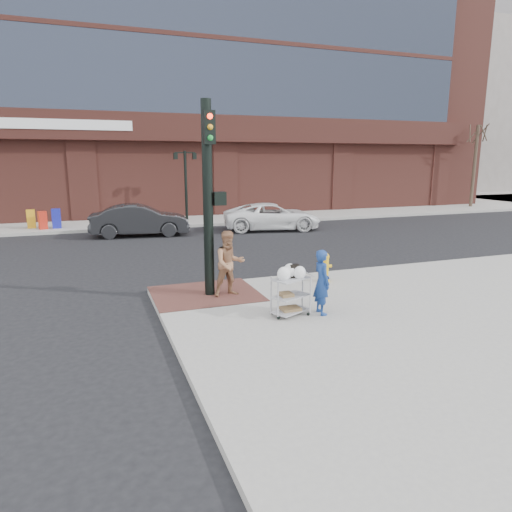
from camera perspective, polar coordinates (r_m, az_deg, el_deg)
name	(u,v)px	position (r m, az deg, el deg)	size (l,w,h in m)	color
ground	(237,307)	(11.74, -2.40, -6.34)	(220.00, 220.00, 0.00)	black
sidewalk_far	(259,196)	(45.62, 0.37, 7.50)	(65.00, 36.00, 0.15)	gray
brick_curb_ramp	(205,294)	(12.37, -6.34, -4.69)	(2.80, 2.40, 0.01)	#522D26
bank_building	(181,34)	(43.72, -9.37, 25.73)	(42.00, 26.00, 28.00)	brown
filler_block	(445,116)	(65.36, 22.50, 15.83)	(14.00, 20.00, 18.00)	slate
bare_tree_a	(479,123)	(38.61, 26.06, 14.68)	(1.80, 1.80, 7.20)	#382B21
lamp_post	(186,178)	(27.18, -8.79, 9.63)	(1.32, 0.22, 4.00)	black
traffic_signal_pole	(209,194)	(11.79, -5.91, 7.75)	(0.61, 0.51, 5.00)	black
woman_blue	(322,282)	(10.66, 8.23, -3.24)	(0.56, 0.37, 1.53)	navy
pedestrian_tan	(229,264)	(11.95, -3.34, -0.96)	(0.84, 0.66, 1.73)	#976647
sedan_dark	(140,220)	(22.98, -14.31, 4.36)	(1.64, 4.70, 1.55)	black
minivan_white	(272,217)	(24.20, 2.04, 4.95)	(2.36, 5.12, 1.42)	white
utility_cart	(291,292)	(10.54, 4.35, -4.57)	(0.98, 0.80, 1.20)	#9B9BA0
fire_hydrant	(325,267)	(13.56, 8.65, -1.36)	(0.41, 0.28, 0.86)	gold
newsbox_red	(43,220)	(25.92, -25.12, 4.07)	(0.39, 0.35, 0.92)	red
newsbox_yellow	(31,219)	(26.61, -26.29, 4.18)	(0.40, 0.37, 0.96)	orange
newsbox_blue	(56,218)	(26.01, -23.68, 4.32)	(0.43, 0.38, 1.01)	#171C9B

